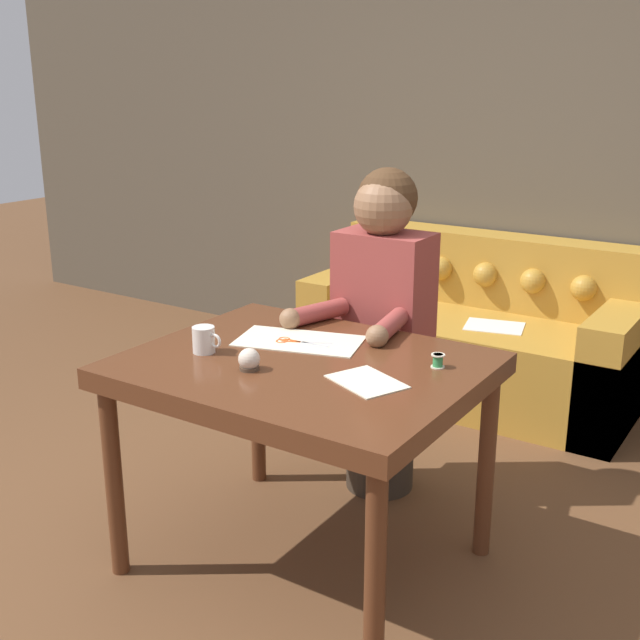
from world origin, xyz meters
TOP-DOWN VIEW (x-y plane):
  - ground_plane at (0.00, 0.00)m, footprint 16.00×16.00m
  - wall_back at (0.00, 2.31)m, footprint 8.00×0.06m
  - dining_table at (0.02, 0.10)m, footprint 1.13×0.92m
  - couch at (-0.11, 1.91)m, footprint 1.70×0.79m
  - person at (-0.03, 0.72)m, footprint 0.45×0.55m
  - pattern_paper_main at (-0.10, 0.25)m, footprint 0.48×0.35m
  - pattern_paper_offcut at (0.29, 0.05)m, footprint 0.27×0.24m
  - scissors at (-0.11, 0.24)m, footprint 0.20×0.10m
  - mug at (-0.30, -0.02)m, footprint 0.11×0.08m
  - thread_spool at (0.42, 0.28)m, footprint 0.04×0.04m
  - pin_cushion at (-0.08, -0.07)m, footprint 0.07×0.07m

SIDE VIEW (x-z plane):
  - ground_plane at x=0.00m, z-range 0.00..0.00m
  - couch at x=-0.11m, z-range -0.11..0.72m
  - dining_table at x=0.02m, z-range 0.30..1.06m
  - person at x=-0.03m, z-range 0.03..1.35m
  - pattern_paper_main at x=-0.10m, z-range 0.76..0.76m
  - pattern_paper_offcut at x=0.29m, z-range 0.76..0.76m
  - scissors at x=-0.11m, z-range 0.76..0.77m
  - thread_spool at x=0.42m, z-range 0.76..0.80m
  - pin_cushion at x=-0.08m, z-range 0.76..0.83m
  - mug at x=-0.30m, z-range 0.76..0.85m
  - wall_back at x=0.00m, z-range 0.00..2.60m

